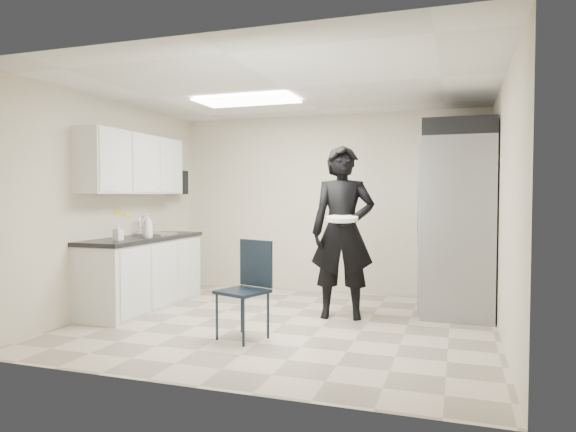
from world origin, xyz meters
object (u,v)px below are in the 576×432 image
(folding_chair, at_px, (243,292))
(man_tuxedo, at_px, (343,232))
(commercial_fridge, at_px, (458,226))
(lower_counter, at_px, (143,274))

(folding_chair, bearing_deg, man_tuxedo, 77.69)
(commercial_fridge, xyz_separation_m, folding_chair, (-2.02, -1.97, -0.57))
(lower_counter, xyz_separation_m, man_tuxedo, (2.51, 0.30, 0.57))
(man_tuxedo, bearing_deg, folding_chair, -132.29)
(commercial_fridge, relative_size, man_tuxedo, 1.05)
(lower_counter, xyz_separation_m, folding_chair, (1.76, -0.90, 0.05))
(commercial_fridge, distance_m, man_tuxedo, 1.49)
(lower_counter, bearing_deg, man_tuxedo, 6.79)
(lower_counter, distance_m, man_tuxedo, 2.59)
(lower_counter, distance_m, folding_chair, 1.98)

